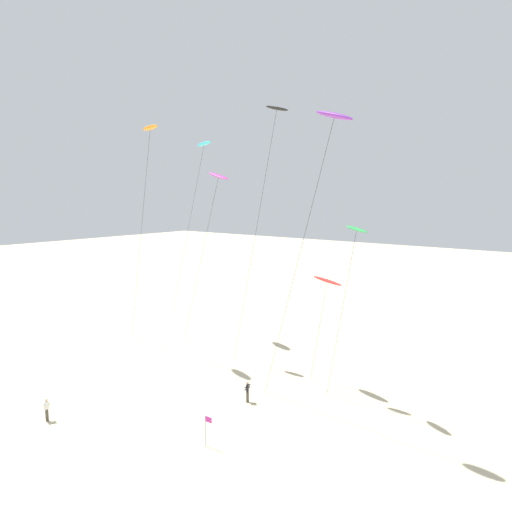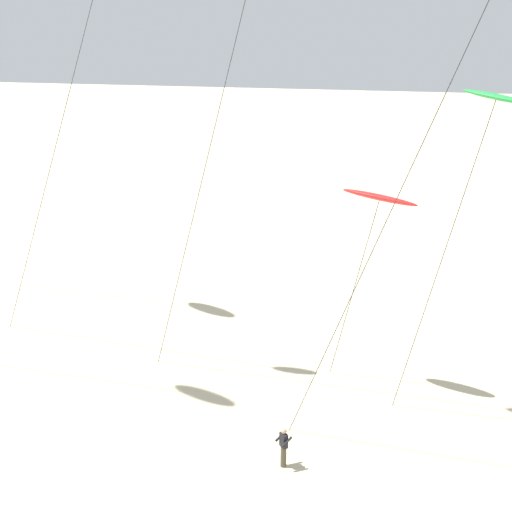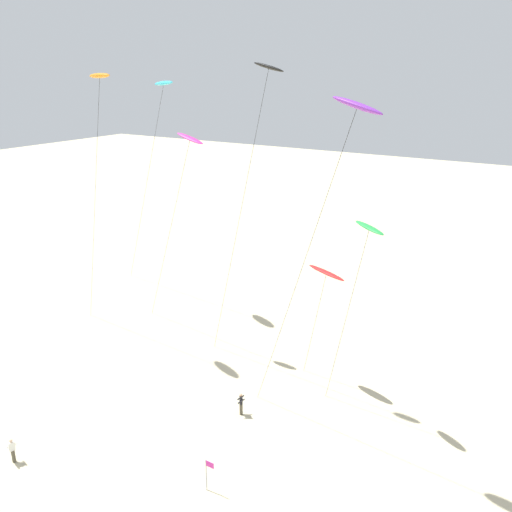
{
  "view_description": "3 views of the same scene",
  "coord_description": "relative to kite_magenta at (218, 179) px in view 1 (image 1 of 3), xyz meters",
  "views": [
    {
      "loc": [
        27.94,
        -20.56,
        16.2
      ],
      "look_at": [
        4.59,
        9.0,
        11.47
      ],
      "focal_mm": 35.48,
      "sensor_mm": 36.0,
      "label": 1
    },
    {
      "loc": [
        7.38,
        -13.56,
        16.76
      ],
      "look_at": [
        2.03,
        13.77,
        6.55
      ],
      "focal_mm": 48.87,
      "sensor_mm": 36.0,
      "label": 2
    },
    {
      "loc": [
        21.84,
        -17.99,
        22.79
      ],
      "look_at": [
        2.3,
        13.41,
        9.95
      ],
      "focal_mm": 37.76,
      "sensor_mm": 36.0,
      "label": 3
    }
  ],
  "objects": [
    {
      "name": "kite_orange",
      "position": [
        -5.75,
        -3.24,
        4.75
      ],
      "size": [
        8.35,
        3.18,
        22.6
      ],
      "color": "orange",
      "rests_on": "ground"
    },
    {
      "name": "ground_plane",
      "position": [
        4.92,
        -15.18,
        -17.47
      ],
      "size": [
        260.0,
        260.0,
        0.0
      ],
      "primitive_type": "plane",
      "color": "beige"
    },
    {
      "name": "kite_red",
      "position": [
        11.95,
        0.21,
        -8.54
      ],
      "size": [
        3.57,
        1.76,
        9.34
      ],
      "color": "red",
      "rests_on": "ground"
    },
    {
      "name": "kite_magenta",
      "position": [
        0.0,
        0.0,
        0.0
      ],
      "size": [
        9.04,
        2.94,
        18.27
      ],
      "color": "#D8339E",
      "rests_on": "ground"
    },
    {
      "name": "kite_flyer_middle",
      "position": [
        9.04,
        -6.66,
        -16.58
      ],
      "size": [
        0.72,
        0.73,
        1.67
      ],
      "color": "#4C4738",
      "rests_on": "ground"
    },
    {
      "name": "kite_green",
      "position": [
        15.82,
        -2.39,
        -4.05
      ],
      "size": [
        4.03,
        1.79,
        13.85
      ],
      "color": "green",
      "rests_on": "ground"
    },
    {
      "name": "kite_purple",
      "position": [
        16.23,
        -6.69,
        3.46
      ],
      "size": [
        8.91,
        3.1,
        21.69
      ],
      "color": "purple",
      "rests_on": "ground"
    },
    {
      "name": "kite_cyan",
      "position": [
        -7.47,
        5.87,
        4.04
      ],
      "size": [
        11.02,
        4.23,
        21.98
      ],
      "color": "#33BFE0",
      "rests_on": "ground"
    },
    {
      "name": "marker_flag",
      "position": [
        11.45,
        -13.67,
        -15.98
      ],
      "size": [
        0.57,
        0.05,
        2.1
      ],
      "color": "gray",
      "rests_on": "ground"
    },
    {
      "name": "kite_flyer_nearest",
      "position": [
        -0.13,
        -18.05,
        -16.58
      ],
      "size": [
        0.64,
        0.66,
        1.67
      ],
      "color": "#4C4738",
      "rests_on": "ground"
    },
    {
      "name": "kite_black",
      "position": [
        8.12,
        -1.86,
        4.99
      ],
      "size": [
        7.74,
        2.56,
        23.39
      ],
      "color": "black",
      "rests_on": "ground"
    }
  ]
}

